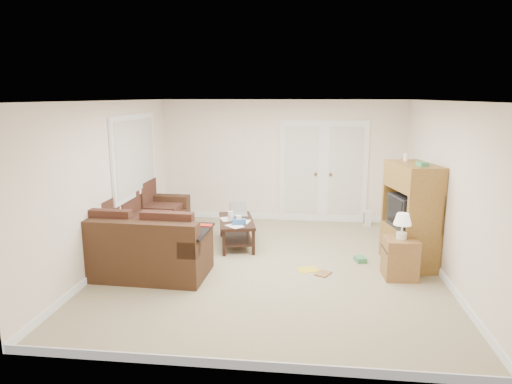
# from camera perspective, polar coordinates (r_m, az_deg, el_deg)

# --- Properties ---
(floor) EXTENTS (5.50, 5.50, 0.00)m
(floor) POSITION_cam_1_polar(r_m,az_deg,el_deg) (7.12, 1.82, -9.23)
(floor) COLOR tan
(floor) RESTS_ON ground
(ceiling) EXTENTS (5.00, 5.50, 0.02)m
(ceiling) POSITION_cam_1_polar(r_m,az_deg,el_deg) (6.64, 1.96, 11.33)
(ceiling) COLOR white
(ceiling) RESTS_ON wall_back
(wall_left) EXTENTS (0.02, 5.50, 2.50)m
(wall_left) POSITION_cam_1_polar(r_m,az_deg,el_deg) (7.40, -17.79, 1.08)
(wall_left) COLOR white
(wall_left) RESTS_ON floor
(wall_right) EXTENTS (0.02, 5.50, 2.50)m
(wall_right) POSITION_cam_1_polar(r_m,az_deg,el_deg) (7.03, 22.65, 0.19)
(wall_right) COLOR white
(wall_right) RESTS_ON floor
(wall_back) EXTENTS (5.00, 0.02, 2.50)m
(wall_back) POSITION_cam_1_polar(r_m,az_deg,el_deg) (9.48, 3.25, 3.90)
(wall_back) COLOR white
(wall_back) RESTS_ON floor
(wall_front) EXTENTS (5.00, 0.02, 2.50)m
(wall_front) POSITION_cam_1_polar(r_m,az_deg,el_deg) (4.12, -1.26, -6.70)
(wall_front) COLOR white
(wall_front) RESTS_ON floor
(baseboards) EXTENTS (5.00, 5.50, 0.10)m
(baseboards) POSITION_cam_1_polar(r_m,az_deg,el_deg) (7.10, 1.82, -8.85)
(baseboards) COLOR silver
(baseboards) RESTS_ON floor
(french_doors) EXTENTS (1.80, 0.05, 2.13)m
(french_doors) POSITION_cam_1_polar(r_m,az_deg,el_deg) (9.46, 8.37, 2.46)
(french_doors) COLOR silver
(french_doors) RESTS_ON floor
(window_left) EXTENTS (0.05, 1.92, 1.42)m
(window_left) POSITION_cam_1_polar(r_m,az_deg,el_deg) (8.25, -14.87, 4.43)
(window_left) COLOR silver
(window_left) RESTS_ON wall_left
(sectional_sofa) EXTENTS (1.98, 2.99, 0.90)m
(sectional_sofa) POSITION_cam_1_polar(r_m,az_deg,el_deg) (7.59, -14.04, -5.41)
(sectional_sofa) COLOR #402818
(sectional_sofa) RESTS_ON floor
(coffee_table) EXTENTS (0.80, 1.23, 0.77)m
(coffee_table) POSITION_cam_1_polar(r_m,az_deg,el_deg) (8.01, -2.44, -4.90)
(coffee_table) COLOR black
(coffee_table) RESTS_ON floor
(tv_armoire) EXTENTS (0.75, 1.09, 1.70)m
(tv_armoire) POSITION_cam_1_polar(r_m,az_deg,el_deg) (7.34, 18.75, -2.67)
(tv_armoire) COLOR olive
(tv_armoire) RESTS_ON floor
(side_cabinet) EXTENTS (0.47, 0.47, 0.95)m
(side_cabinet) POSITION_cam_1_polar(r_m,az_deg,el_deg) (6.89, 17.58, -7.49)
(side_cabinet) COLOR olive
(side_cabinet) RESTS_ON floor
(space_heater) EXTENTS (0.15, 0.13, 0.32)m
(space_heater) POSITION_cam_1_polar(r_m,az_deg,el_deg) (9.46, 13.75, -3.19)
(space_heater) COLOR white
(space_heater) RESTS_ON floor
(floor_magazine) EXTENTS (0.38, 0.35, 0.01)m
(floor_magazine) POSITION_cam_1_polar(r_m,az_deg,el_deg) (7.01, 6.49, -9.62)
(floor_magazine) COLOR gold
(floor_magazine) RESTS_ON floor
(floor_greenbox) EXTENTS (0.20, 0.23, 0.08)m
(floor_greenbox) POSITION_cam_1_polar(r_m,az_deg,el_deg) (7.46, 12.89, -8.20)
(floor_greenbox) COLOR #408E58
(floor_greenbox) RESTS_ON floor
(floor_book) EXTENTS (0.28, 0.30, 0.02)m
(floor_book) POSITION_cam_1_polar(r_m,az_deg,el_deg) (6.91, 7.70, -9.92)
(floor_book) COLOR brown
(floor_book) RESTS_ON floor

